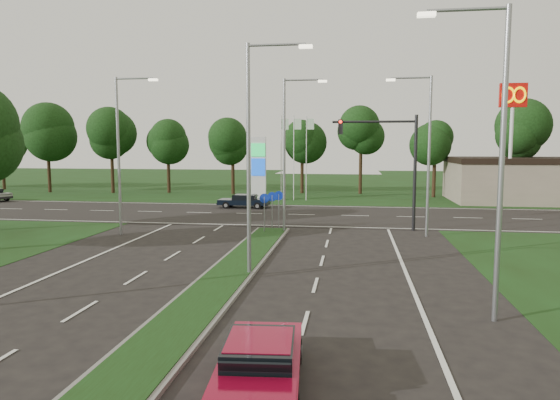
# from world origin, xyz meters

# --- Properties ---
(ground) EXTENTS (160.00, 160.00, 0.00)m
(ground) POSITION_xyz_m (0.00, 0.00, 0.00)
(ground) COLOR black
(ground) RESTS_ON ground
(verge_far) EXTENTS (160.00, 50.00, 0.02)m
(verge_far) POSITION_xyz_m (0.00, 55.00, 0.00)
(verge_far) COLOR black
(verge_far) RESTS_ON ground
(cross_road) EXTENTS (160.00, 12.00, 0.02)m
(cross_road) POSITION_xyz_m (0.00, 24.00, 0.00)
(cross_road) COLOR black
(cross_road) RESTS_ON ground
(median_kerb) EXTENTS (2.00, 26.00, 0.12)m
(median_kerb) POSITION_xyz_m (0.00, 4.00, 0.06)
(median_kerb) COLOR slate
(median_kerb) RESTS_ON ground
(commercial_building) EXTENTS (16.00, 9.00, 4.00)m
(commercial_building) POSITION_xyz_m (22.00, 36.00, 2.00)
(commercial_building) COLOR gray
(commercial_building) RESTS_ON ground
(streetlight_median_near) EXTENTS (2.53, 0.22, 9.00)m
(streetlight_median_near) POSITION_xyz_m (1.00, 6.00, 5.08)
(streetlight_median_near) COLOR gray
(streetlight_median_near) RESTS_ON ground
(streetlight_median_far) EXTENTS (2.53, 0.22, 9.00)m
(streetlight_median_far) POSITION_xyz_m (1.00, 16.00, 5.08)
(streetlight_median_far) COLOR gray
(streetlight_median_far) RESTS_ON ground
(streetlight_left_far) EXTENTS (2.53, 0.22, 9.00)m
(streetlight_left_far) POSITION_xyz_m (-8.30, 14.00, 5.08)
(streetlight_left_far) COLOR gray
(streetlight_left_far) RESTS_ON ground
(streetlight_right_far) EXTENTS (2.53, 0.22, 9.00)m
(streetlight_right_far) POSITION_xyz_m (8.80, 16.00, 5.08)
(streetlight_right_far) COLOR gray
(streetlight_right_far) RESTS_ON ground
(streetlight_right_near) EXTENTS (2.53, 0.22, 9.00)m
(streetlight_right_near) POSITION_xyz_m (8.80, 2.00, 5.08)
(streetlight_right_near) COLOR gray
(streetlight_right_near) RESTS_ON ground
(traffic_signal) EXTENTS (5.10, 0.42, 7.00)m
(traffic_signal) POSITION_xyz_m (7.19, 18.00, 4.65)
(traffic_signal) COLOR black
(traffic_signal) RESTS_ON ground
(median_signs) EXTENTS (1.16, 1.76, 2.38)m
(median_signs) POSITION_xyz_m (0.00, 16.40, 1.71)
(median_signs) COLOR gray
(median_signs) RESTS_ON ground
(gas_pylon) EXTENTS (5.80, 1.26, 8.00)m
(gas_pylon) POSITION_xyz_m (-3.79, 33.05, 3.20)
(gas_pylon) COLOR silver
(gas_pylon) RESTS_ON ground
(mcdonalds_sign) EXTENTS (2.20, 0.47, 10.40)m
(mcdonalds_sign) POSITION_xyz_m (18.00, 31.97, 7.99)
(mcdonalds_sign) COLOR silver
(mcdonalds_sign) RESTS_ON ground
(treeline_far) EXTENTS (6.00, 6.00, 9.90)m
(treeline_far) POSITION_xyz_m (0.10, 39.93, 6.83)
(treeline_far) COLOR black
(treeline_far) RESTS_ON ground
(red_sedan) EXTENTS (2.02, 4.23, 1.13)m
(red_sedan) POSITION_xyz_m (2.95, -3.09, 0.61)
(red_sedan) COLOR maroon
(red_sedan) RESTS_ON ground
(navy_sedan) EXTENTS (4.15, 1.76, 1.13)m
(navy_sedan) POSITION_xyz_m (-4.17, 27.43, 0.61)
(navy_sedan) COLOR black
(navy_sedan) RESTS_ON ground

